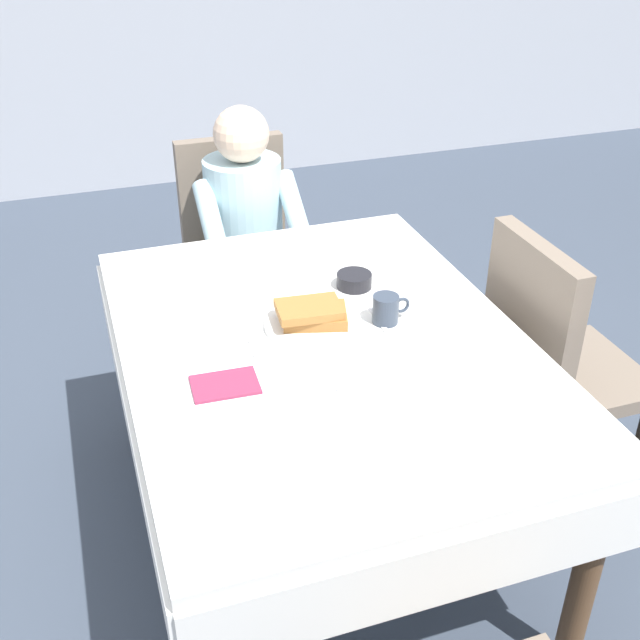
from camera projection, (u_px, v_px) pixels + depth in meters
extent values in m
plane|color=#3D4756|center=(323.00, 530.00, 2.55)|extent=(14.00, 14.00, 0.00)
cube|color=white|center=(324.00, 345.00, 2.18)|extent=(1.10, 1.50, 0.04)
cube|color=white|center=(441.00, 575.00, 1.63)|extent=(1.10, 0.01, 0.18)
cube|color=white|center=(257.00, 265.00, 2.86)|extent=(1.10, 0.01, 0.18)
cube|color=white|center=(128.00, 416.00, 2.09)|extent=(0.01, 1.50, 0.18)
cube|color=white|center=(495.00, 344.00, 2.39)|extent=(0.01, 1.50, 0.18)
cylinder|color=brown|center=(586.00, 573.00, 1.96)|extent=(0.07, 0.07, 0.70)
cylinder|color=brown|center=(139.00, 359.00, 2.79)|extent=(0.07, 0.07, 0.70)
cylinder|color=brown|center=(382.00, 316.00, 3.05)|extent=(0.07, 0.07, 0.70)
cube|color=#7A6B5B|center=(246.00, 271.00, 3.21)|extent=(0.44, 0.44, 0.05)
cube|color=#7A6B5B|center=(232.00, 194.00, 3.24)|extent=(0.44, 0.06, 0.48)
cylinder|color=#2D2319|center=(302.00, 332.00, 3.23)|extent=(0.04, 0.04, 0.40)
cylinder|color=#2D2319|center=(216.00, 347.00, 3.13)|extent=(0.04, 0.04, 0.40)
cylinder|color=#2D2319|center=(278.00, 292.00, 3.52)|extent=(0.04, 0.04, 0.40)
cylinder|color=#2D2319|center=(199.00, 305.00, 3.43)|extent=(0.04, 0.04, 0.40)
cylinder|color=silver|center=(244.00, 216.00, 3.07)|extent=(0.30, 0.30, 0.46)
sphere|color=beige|center=(241.00, 134.00, 2.88)|extent=(0.21, 0.21, 0.21)
cylinder|color=silver|center=(293.00, 208.00, 2.96)|extent=(0.08, 0.29, 0.23)
cylinder|color=silver|center=(210.00, 218.00, 2.87)|extent=(0.08, 0.29, 0.23)
cylinder|color=#383D51|center=(280.00, 333.00, 3.18)|extent=(0.10, 0.10, 0.45)
cylinder|color=#383D51|center=(241.00, 340.00, 3.13)|extent=(0.10, 0.10, 0.45)
cube|color=#7A6B5B|center=(572.00, 375.00, 2.57)|extent=(0.44, 0.44, 0.05)
cube|color=#7A6B5B|center=(531.00, 316.00, 2.38)|extent=(0.06, 0.44, 0.48)
cylinder|color=#2D2319|center=(575.00, 389.00, 2.89)|extent=(0.04, 0.04, 0.40)
cylinder|color=#2D2319|center=(639.00, 450.00, 2.59)|extent=(0.04, 0.04, 0.40)
cylinder|color=#2D2319|center=(489.00, 408.00, 2.79)|extent=(0.04, 0.04, 0.40)
cylinder|color=#2D2319|center=(545.00, 473.00, 2.49)|extent=(0.04, 0.04, 0.40)
cylinder|color=white|center=(313.00, 323.00, 2.23)|extent=(0.28, 0.28, 0.02)
cube|color=#A36B33|center=(316.00, 315.00, 2.22)|extent=(0.21, 0.18, 0.03)
cube|color=#A36B33|center=(309.00, 309.00, 2.20)|extent=(0.19, 0.15, 0.02)
cylinder|color=#333D4C|center=(386.00, 309.00, 2.23)|extent=(0.08, 0.08, 0.08)
torus|color=#333D4C|center=(402.00, 305.00, 2.24)|extent=(0.05, 0.01, 0.05)
cylinder|color=black|center=(354.00, 280.00, 2.43)|extent=(0.11, 0.11, 0.04)
cone|color=silver|center=(217.00, 309.00, 2.24)|extent=(0.08, 0.08, 0.07)
cube|color=silver|center=(250.00, 340.00, 2.17)|extent=(0.02, 0.18, 0.00)
cube|color=silver|center=(377.00, 318.00, 2.27)|extent=(0.02, 0.20, 0.00)
cube|color=silver|center=(362.00, 382.00, 1.99)|extent=(0.15, 0.04, 0.00)
cube|color=#8C2D4C|center=(225.00, 385.00, 1.98)|extent=(0.18, 0.13, 0.01)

